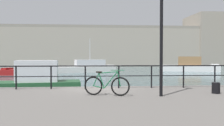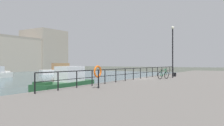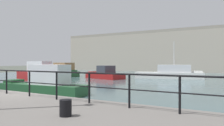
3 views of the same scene
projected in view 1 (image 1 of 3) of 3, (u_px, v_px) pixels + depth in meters
ground_plane at (94, 107)px, 11.65m from camera, size 240.00×240.00×0.00m
water_basin at (94, 71)px, 41.74m from camera, size 80.00×60.00×0.01m
harbor_building at (117, 47)px, 64.73m from camera, size 78.24×12.66×14.18m
moored_small_launch at (30, 81)px, 16.43m from camera, size 7.50×2.76×2.24m
moored_harbor_tender at (190, 66)px, 40.07m from camera, size 9.73×5.19×2.55m
moored_blue_motorboat at (87, 67)px, 37.67m from camera, size 9.95×5.01×5.48m
moored_white_yacht at (25, 70)px, 32.03m from camera, size 6.83×4.20×1.92m
quay_railing at (68, 73)px, 10.76m from camera, size 23.42×0.07×1.08m
parked_bicycle at (107, 85)px, 8.89m from camera, size 1.72×0.55×0.98m
mooring_bollard at (216, 88)px, 9.41m from camera, size 0.32×0.32×0.44m
quay_lamp_post at (162, 6)px, 8.67m from camera, size 0.32×0.32×5.39m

